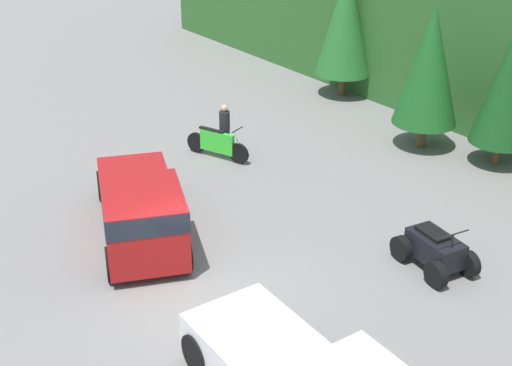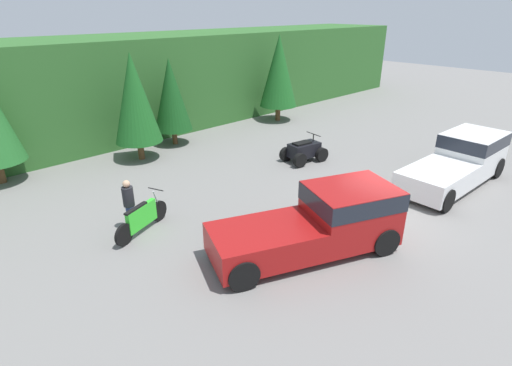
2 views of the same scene
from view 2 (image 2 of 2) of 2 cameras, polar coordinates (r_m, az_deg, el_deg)
ground_plane at (r=14.43m, az=17.76°, el=-4.83°), size 80.00×80.00×0.00m
hillside_backdrop at (r=24.84m, az=-16.12°, el=13.57°), size 44.00×6.00×5.21m
tree_mid_left at (r=19.11m, az=-16.95°, el=11.48°), size 2.16×2.16×4.91m
tree_mid_right at (r=21.06m, az=-12.03°, el=12.20°), size 1.93×1.93×4.39m
tree_right at (r=25.33m, az=3.27°, el=15.68°), size 2.30×2.30×5.22m
pickup_truck_red at (r=11.76m, az=9.56°, el=-5.23°), size 5.81×3.91×1.89m
pickup_truck_second at (r=18.24m, az=27.24°, el=3.08°), size 5.90×2.27×1.89m
dirt_bike at (r=13.23m, az=-15.98°, el=-4.85°), size 2.28×1.07×1.19m
quad_atv at (r=18.79m, az=6.87°, el=4.55°), size 2.16×1.52×1.24m
rider_person at (r=13.31m, az=-17.68°, el=-2.77°), size 0.37×0.38×1.73m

